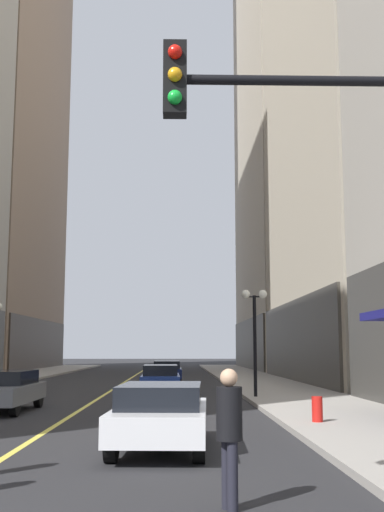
{
  "coord_description": "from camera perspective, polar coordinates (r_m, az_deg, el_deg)",
  "views": [
    {
      "loc": [
        3.23,
        -4.92,
        2.01
      ],
      "look_at": [
        4.16,
        34.14,
        7.75
      ],
      "focal_mm": 44.71,
      "sensor_mm": 36.0,
      "label": 1
    }
  ],
  "objects": [
    {
      "name": "lane_centre_stripe",
      "position": [
        40.11,
        -6.1,
        -11.18
      ],
      "size": [
        0.16,
        70.0,
        0.01
      ],
      "primitive_type": "cube",
      "color": "#E5D64C",
      "rests_on": "ground"
    },
    {
      "name": "car_white",
      "position": [
        13.36,
        -2.76,
        -13.91
      ],
      "size": [
        2.03,
        4.57,
        1.32
      ],
      "color": "silver",
      "rests_on": "ground"
    },
    {
      "name": "car_navy",
      "position": [
        39.54,
        -2.26,
        -10.22
      ],
      "size": [
        1.8,
        4.62,
        1.32
      ],
      "color": "#141E4C",
      "rests_on": "ground"
    },
    {
      "name": "traffic_light_near_right",
      "position": [
        7.7,
        14.7,
        4.9
      ],
      "size": [
        3.43,
        0.35,
        5.65
      ],
      "color": "black",
      "rests_on": "ground"
    },
    {
      "name": "pedestrian_in_black_coat",
      "position": [
        8.49,
        3.36,
        -14.97
      ],
      "size": [
        0.44,
        0.44,
        1.77
      ],
      "color": "black",
      "rests_on": "ground"
    },
    {
      "name": "building_right_far",
      "position": [
        70.07,
        9.51,
        10.91
      ],
      "size": [
        11.51,
        26.0,
        50.17
      ],
      "color": "#B7AD99",
      "rests_on": "ground"
    },
    {
      "name": "sidewalk_right",
      "position": [
        40.29,
        5.9,
        -11.07
      ],
      "size": [
        4.5,
        78.0,
        0.15
      ],
      "primitive_type": "cube",
      "color": "#9E9991",
      "rests_on": "ground"
    },
    {
      "name": "ground_plane",
      "position": [
        40.11,
        -6.1,
        -11.19
      ],
      "size": [
        200.0,
        200.0,
        0.0
      ],
      "primitive_type": "plane",
      "color": "#262628"
    },
    {
      "name": "street_lamp_right_mid",
      "position": [
        26.17,
        5.62,
        -5.59
      ],
      "size": [
        1.06,
        0.36,
        4.43
      ],
      "color": "black",
      "rests_on": "ground"
    },
    {
      "name": "car_grey",
      "position": [
        22.18,
        -16.46,
        -11.37
      ],
      "size": [
        1.89,
        4.51,
        1.32
      ],
      "color": "slate",
      "rests_on": "ground"
    },
    {
      "name": "fire_hydrant_right",
      "position": [
        17.37,
        11.15,
        -13.54
      ],
      "size": [
        0.28,
        0.28,
        0.8
      ],
      "primitive_type": "cylinder",
      "color": "red",
      "rests_on": "ground"
    },
    {
      "name": "car_blue",
      "position": [
        29.49,
        -2.83,
        -10.86
      ],
      "size": [
        1.76,
        4.72,
        1.32
      ],
      "color": "navy",
      "rests_on": "ground"
    }
  ]
}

